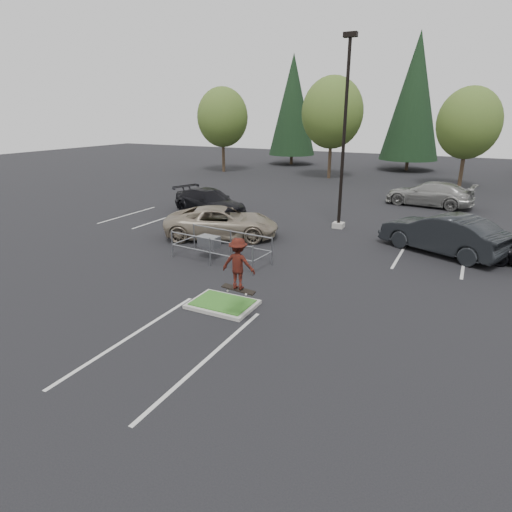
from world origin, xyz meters
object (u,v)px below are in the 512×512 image
at_px(cart_corral, 212,242).
at_px(skateboarder, 238,264).
at_px(car_r_charc, 442,234).
at_px(car_far_silver, 430,194).
at_px(decid_b, 332,115).
at_px(conif_b, 414,97).
at_px(conif_a, 293,105).
at_px(decid_c, 468,125).
at_px(car_l_tan, 220,223).
at_px(decid_a, 223,119).
at_px(light_pole, 343,146).
at_px(car_l_black, 208,202).

height_order(cart_corral, skateboarder, skateboarder).
distance_m(car_r_charc, car_far_silver, 11.24).
bearing_deg(decid_b, conif_b, 58.91).
height_order(conif_a, skateboarder, conif_a).
bearing_deg(decid_c, car_l_tan, -114.85).
bearing_deg(cart_corral, decid_a, 125.46).
height_order(decid_a, decid_c, decid_a).
height_order(light_pole, car_r_charc, light_pole).
height_order(decid_a, car_far_silver, decid_a).
xyz_separation_m(cart_corral, skateboarder, (4.20, -5.05, 1.26)).
bearing_deg(car_l_tan, car_l_black, 14.37).
height_order(decid_b, conif_b, conif_b).
bearing_deg(car_l_tan, decid_c, -49.60).
distance_m(decid_c, conif_b, 12.51).
bearing_deg(car_l_black, light_pole, -66.24).
height_order(light_pole, decid_a, light_pole).
bearing_deg(decid_c, decid_a, 179.52).
height_order(conif_b, cart_corral, conif_b).
bearing_deg(car_r_charc, car_far_silver, -147.07).
distance_m(light_pole, cart_corral, 9.47).
bearing_deg(light_pole, conif_b, 91.01).
xyz_separation_m(conif_b, cart_corral, (-3.00, -36.45, -7.06)).
relative_size(decid_c, car_far_silver, 1.43).
relative_size(conif_b, car_far_silver, 2.47).
relative_size(conif_a, conif_b, 0.90).
bearing_deg(decid_b, car_l_tan, -86.30).
relative_size(conif_b, skateboarder, 8.51).
xyz_separation_m(light_pole, car_far_silver, (3.96, 8.80, -3.71)).
height_order(decid_a, car_l_tan, decid_a).
bearing_deg(conif_a, conif_b, 2.05).
height_order(conif_a, car_r_charc, conif_a).
height_order(car_l_black, car_r_charc, car_r_charc).
xyz_separation_m(conif_a, cart_corral, (11.00, -35.95, -6.31)).
bearing_deg(conif_b, decid_b, -121.09).
xyz_separation_m(decid_c, car_l_black, (-13.99, -18.35, -4.43)).
bearing_deg(car_r_charc, decid_a, -105.72).
distance_m(decid_a, conif_b, 20.95).
bearing_deg(conif_b, car_far_silver, -77.25).
distance_m(decid_b, conif_b, 11.78).
height_order(decid_b, car_l_tan, decid_b).
relative_size(cart_corral, skateboarder, 2.67).
bearing_deg(car_far_silver, decid_c, 177.63).
xyz_separation_m(decid_c, car_far_silver, (-1.53, -9.03, -4.40)).
relative_size(decid_b, car_r_charc, 1.70).
xyz_separation_m(conif_b, car_r_charc, (6.12, -30.81, -6.91)).
distance_m(conif_b, skateboarder, 41.92).
xyz_separation_m(conif_a, car_l_tan, (9.50, -32.82, -6.28)).
bearing_deg(conif_b, car_r_charc, -78.76).
bearing_deg(decid_a, conif_b, 30.17).
distance_m(decid_c, car_far_silver, 10.16).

